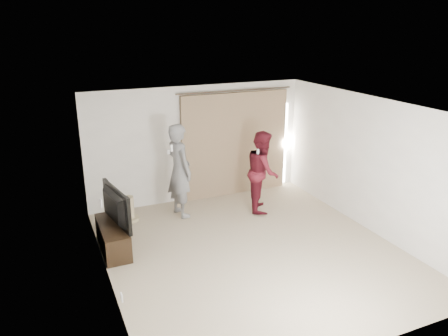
{
  "coord_description": "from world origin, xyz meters",
  "views": [
    {
      "loc": [
        -3.24,
        -6.16,
        3.91
      ],
      "look_at": [
        -0.03,
        1.2,
        1.2
      ],
      "focal_mm": 35.0,
      "sensor_mm": 36.0,
      "label": 1
    }
  ],
  "objects_px": {
    "tv": "(110,207)",
    "person_man": "(179,171)",
    "person_woman": "(263,171)",
    "tv_console": "(113,237)"
  },
  "relations": [
    {
      "from": "tv",
      "to": "person_man",
      "type": "bearing_deg",
      "value": -69.11
    },
    {
      "from": "person_man",
      "to": "person_woman",
      "type": "distance_m",
      "value": 1.77
    },
    {
      "from": "tv",
      "to": "person_woman",
      "type": "distance_m",
      "value": 3.34
    },
    {
      "from": "tv_console",
      "to": "tv",
      "type": "relative_size",
      "value": 1.05
    },
    {
      "from": "tv_console",
      "to": "person_woman",
      "type": "xyz_separation_m",
      "value": [
        3.3,
        0.52,
        0.63
      ]
    },
    {
      "from": "tv_console",
      "to": "tv",
      "type": "distance_m",
      "value": 0.58
    },
    {
      "from": "person_woman",
      "to": "tv_console",
      "type": "bearing_deg",
      "value": -171.08
    },
    {
      "from": "person_man",
      "to": "tv",
      "type": "bearing_deg",
      "value": -149.11
    },
    {
      "from": "tv_console",
      "to": "person_man",
      "type": "relative_size",
      "value": 0.63
    },
    {
      "from": "tv_console",
      "to": "person_woman",
      "type": "bearing_deg",
      "value": 8.92
    }
  ]
}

